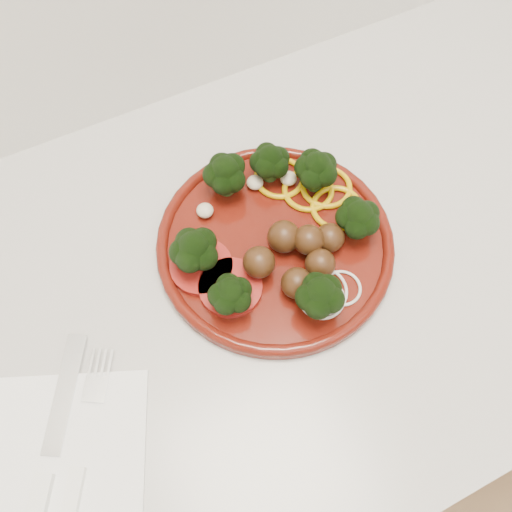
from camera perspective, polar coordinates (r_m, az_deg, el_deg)
name	(u,v)px	position (r m, az deg, el deg)	size (l,w,h in m)	color
counter	(348,338)	(1.12, 9.22, -8.07)	(2.40, 0.60, 0.90)	beige
plate	(277,237)	(0.66, 2.10, 1.93)	(0.28, 0.28, 0.07)	#4E1009
napkin	(63,455)	(0.63, -18.74, -18.31)	(0.16, 0.16, 0.00)	white
knife	(44,482)	(0.62, -20.47, -20.38)	(0.14, 0.21, 0.01)	silver
fork	(74,488)	(0.61, -17.70, -21.25)	(0.12, 0.19, 0.01)	white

